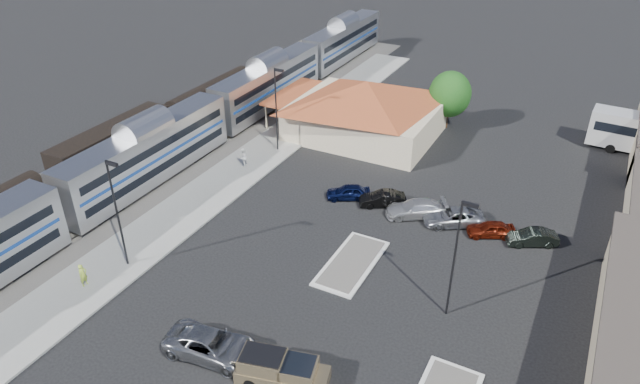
% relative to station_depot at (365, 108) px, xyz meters
% --- Properties ---
extents(ground, '(280.00, 280.00, 0.00)m').
position_rel_station_depot_xyz_m(ground, '(4.56, -24.00, -3.13)').
color(ground, black).
rests_on(ground, ground).
extents(railbed, '(16.00, 100.00, 0.12)m').
position_rel_station_depot_xyz_m(railbed, '(-16.44, -16.00, -3.07)').
color(railbed, '#4C4944').
rests_on(railbed, ground).
extents(platform, '(5.50, 92.00, 0.18)m').
position_rel_station_depot_xyz_m(platform, '(-7.44, -18.00, -3.04)').
color(platform, gray).
rests_on(platform, ground).
extents(passenger_train, '(3.00, 104.00, 5.55)m').
position_rel_station_depot_xyz_m(passenger_train, '(-13.44, -19.33, -0.26)').
color(passenger_train, silver).
rests_on(passenger_train, ground).
extents(freight_cars, '(2.80, 46.00, 4.00)m').
position_rel_station_depot_xyz_m(freight_cars, '(-19.44, -17.95, -1.21)').
color(freight_cars, black).
rests_on(freight_cars, ground).
extents(station_depot, '(18.35, 12.24, 6.20)m').
position_rel_station_depot_xyz_m(station_depot, '(0.00, 0.00, 0.00)').
color(station_depot, '#BEB08B').
rests_on(station_depot, ground).
extents(traffic_island_south, '(3.30, 7.50, 0.21)m').
position_rel_station_depot_xyz_m(traffic_island_south, '(8.56, -22.00, -3.03)').
color(traffic_island_south, silver).
rests_on(traffic_island_south, ground).
extents(lamp_plat_s, '(1.08, 0.25, 9.00)m').
position_rel_station_depot_xyz_m(lamp_plat_s, '(-6.34, -30.00, 2.21)').
color(lamp_plat_s, black).
rests_on(lamp_plat_s, ground).
extents(lamp_plat_n, '(1.08, 0.25, 9.00)m').
position_rel_station_depot_xyz_m(lamp_plat_n, '(-6.34, -8.00, 2.21)').
color(lamp_plat_n, black).
rests_on(lamp_plat_n, ground).
extents(lamp_lot, '(1.08, 0.25, 9.00)m').
position_rel_station_depot_xyz_m(lamp_lot, '(16.66, -24.00, 2.21)').
color(lamp_lot, black).
rests_on(lamp_lot, ground).
extents(tree_depot, '(4.71, 4.71, 6.63)m').
position_rel_station_depot_xyz_m(tree_depot, '(7.56, 6.00, 0.89)').
color(tree_depot, '#382314').
rests_on(tree_depot, ground).
extents(pickup_truck, '(5.74, 3.21, 1.88)m').
position_rel_station_depot_xyz_m(pickup_truck, '(9.69, -34.15, -2.24)').
color(pickup_truck, '#927E5A').
rests_on(pickup_truck, ground).
extents(suv, '(6.33, 3.50, 1.68)m').
position_rel_station_depot_xyz_m(suv, '(4.73, -34.36, -2.29)').
color(suv, '#94969B').
rests_on(suv, ground).
extents(person_a, '(0.43, 0.65, 1.79)m').
position_rel_station_depot_xyz_m(person_a, '(-7.37, -33.28, -2.06)').
color(person_a, '#ACC93F').
rests_on(person_a, platform).
extents(person_b, '(0.78, 0.95, 1.84)m').
position_rel_station_depot_xyz_m(person_b, '(-7.60, -12.70, -2.03)').
color(person_b, white).
rests_on(person_b, platform).
extents(parked_car_a, '(4.25, 3.26, 1.35)m').
position_rel_station_depot_xyz_m(parked_car_a, '(4.24, -13.37, -2.46)').
color(parked_car_a, '#0C143C').
rests_on(parked_car_a, ground).
extents(parked_car_b, '(4.28, 3.30, 1.36)m').
position_rel_station_depot_xyz_m(parked_car_b, '(7.44, -13.07, -2.45)').
color(parked_car_b, black).
rests_on(parked_car_b, ground).
extents(parked_car_c, '(5.56, 4.44, 1.51)m').
position_rel_station_depot_xyz_m(parked_car_c, '(10.64, -13.37, -2.38)').
color(parked_car_c, silver).
rests_on(parked_car_c, ground).
extents(parked_car_d, '(5.59, 4.60, 1.42)m').
position_rel_station_depot_xyz_m(parked_car_d, '(13.84, -13.07, -2.42)').
color(parked_car_d, gray).
rests_on(parked_car_d, ground).
extents(parked_car_e, '(4.09, 3.02, 1.30)m').
position_rel_station_depot_xyz_m(parked_car_e, '(17.04, -13.37, -2.48)').
color(parked_car_e, maroon).
rests_on(parked_car_e, ground).
extents(parked_car_f, '(4.20, 3.06, 1.32)m').
position_rel_station_depot_xyz_m(parked_car_f, '(20.24, -13.07, -2.47)').
color(parked_car_f, black).
rests_on(parked_car_f, ground).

